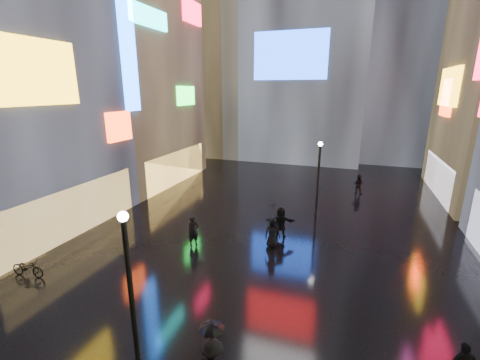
% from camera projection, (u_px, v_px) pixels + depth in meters
% --- Properties ---
extents(ground, '(140.00, 140.00, 0.00)m').
position_uv_depth(ground, '(280.00, 222.00, 21.30)').
color(ground, black).
rests_on(ground, ground).
extents(building_left_far, '(10.28, 12.00, 22.00)m').
position_uv_depth(building_left_far, '(124.00, 61.00, 28.85)').
color(building_left_far, black).
rests_on(building_left_far, ground).
extents(tower_flank_right, '(12.00, 12.00, 34.00)m').
position_uv_depth(tower_flank_right, '(408.00, 14.00, 37.45)').
color(tower_flank_right, black).
rests_on(tower_flank_right, ground).
extents(tower_flank_left, '(10.00, 10.00, 26.00)m').
position_uv_depth(tower_flank_left, '(215.00, 54.00, 42.21)').
color(tower_flank_left, black).
rests_on(tower_flank_left, ground).
extents(lamp_near, '(0.30, 0.30, 5.20)m').
position_uv_depth(lamp_near, '(130.00, 283.00, 9.46)').
color(lamp_near, black).
rests_on(lamp_near, ground).
extents(lamp_far, '(0.30, 0.30, 5.20)m').
position_uv_depth(lamp_far, '(318.00, 175.00, 21.35)').
color(lamp_far, black).
rests_on(lamp_far, ground).
extents(pedestrian_4, '(0.99, 0.87, 1.71)m').
position_uv_depth(pedestrian_4, '(272.00, 233.00, 17.65)').
color(pedestrian_4, black).
rests_on(pedestrian_4, ground).
extents(pedestrian_5, '(1.81, 1.01, 1.86)m').
position_uv_depth(pedestrian_5, '(281.00, 223.00, 18.79)').
color(pedestrian_5, black).
rests_on(pedestrian_5, ground).
extents(pedestrian_6, '(0.72, 0.73, 1.70)m').
position_uv_depth(pedestrian_6, '(193.00, 231.00, 17.84)').
color(pedestrian_6, black).
rests_on(pedestrian_6, ground).
extents(pedestrian_7, '(0.89, 0.75, 1.63)m').
position_uv_depth(pedestrian_7, '(358.00, 184.00, 26.85)').
color(pedestrian_7, black).
rests_on(pedestrian_7, ground).
extents(umbrella_1, '(0.96, 0.96, 0.61)m').
position_uv_depth(umbrella_1, '(212.00, 332.00, 8.70)').
color(umbrella_1, black).
rests_on(umbrella_1, pedestrian_2).
extents(umbrella_2, '(1.28, 1.28, 0.84)m').
position_uv_depth(umbrella_2, '(273.00, 211.00, 17.30)').
color(umbrella_2, black).
rests_on(umbrella_2, pedestrian_4).
extents(bicycle, '(1.74, 0.76, 0.89)m').
position_uv_depth(bicycle, '(28.00, 268.00, 14.94)').
color(bicycle, black).
rests_on(bicycle, ground).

